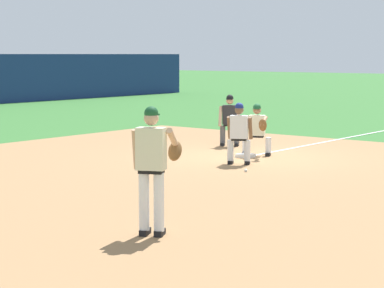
{
  "coord_description": "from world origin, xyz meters",
  "views": [
    {
      "loc": [
        -15.49,
        -10.51,
        2.58
      ],
      "look_at": [
        -5.35,
        -2.5,
        1.03
      ],
      "focal_mm": 70.0,
      "sensor_mm": 36.0,
      "label": 1
    }
  ],
  "objects_px": {
    "first_base_bag": "(245,156)",
    "pitcher": "(153,163)",
    "first_baseman": "(257,127)",
    "baseball": "(246,170)",
    "umpire": "(230,118)",
    "baserunner": "(239,131)"
  },
  "relations": [
    {
      "from": "first_base_bag",
      "to": "pitcher",
      "type": "xyz_separation_m",
      "value": [
        -7.6,
        -3.57,
        1.01
      ]
    },
    {
      "from": "pitcher",
      "to": "baserunner",
      "type": "relative_size",
      "value": 1.27
    },
    {
      "from": "baseball",
      "to": "baserunner",
      "type": "relative_size",
      "value": 0.05
    },
    {
      "from": "baseball",
      "to": "umpire",
      "type": "relative_size",
      "value": 0.05
    },
    {
      "from": "baseball",
      "to": "baserunner",
      "type": "xyz_separation_m",
      "value": [
        0.86,
        0.78,
        0.76
      ]
    },
    {
      "from": "baserunner",
      "to": "umpire",
      "type": "relative_size",
      "value": 1.0
    },
    {
      "from": "baseball",
      "to": "umpire",
      "type": "bearing_deg",
      "value": 39.77
    },
    {
      "from": "baseball",
      "to": "pitcher",
      "type": "distance_m",
      "value": 6.16
    },
    {
      "from": "first_baseman",
      "to": "baserunner",
      "type": "distance_m",
      "value": 1.58
    },
    {
      "from": "first_base_bag",
      "to": "baserunner",
      "type": "height_order",
      "value": "baserunner"
    },
    {
      "from": "baseball",
      "to": "pitcher",
      "type": "height_order",
      "value": "pitcher"
    },
    {
      "from": "first_base_bag",
      "to": "baserunner",
      "type": "bearing_deg",
      "value": -153.04
    },
    {
      "from": "first_base_bag",
      "to": "pitcher",
      "type": "distance_m",
      "value": 8.46
    },
    {
      "from": "first_baseman",
      "to": "baserunner",
      "type": "xyz_separation_m",
      "value": [
        -1.5,
        -0.48,
        0.06
      ]
    },
    {
      "from": "first_baseman",
      "to": "pitcher",
      "type": "bearing_deg",
      "value": -156.4
    },
    {
      "from": "baserunner",
      "to": "baseball",
      "type": "bearing_deg",
      "value": -137.76
    },
    {
      "from": "first_base_bag",
      "to": "pitcher",
      "type": "bearing_deg",
      "value": -154.8
    },
    {
      "from": "baserunner",
      "to": "umpire",
      "type": "distance_m",
      "value": 3.54
    },
    {
      "from": "pitcher",
      "to": "first_baseman",
      "type": "xyz_separation_m",
      "value": [
        8.01,
        3.5,
        -0.33
      ]
    },
    {
      "from": "pitcher",
      "to": "first_base_bag",
      "type": "bearing_deg",
      "value": 25.2
    },
    {
      "from": "first_baseman",
      "to": "baseball",
      "type": "bearing_deg",
      "value": -151.9
    },
    {
      "from": "baserunner",
      "to": "umpire",
      "type": "xyz_separation_m",
      "value": [
        2.75,
        2.23,
        0.0
      ]
    }
  ]
}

